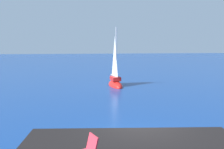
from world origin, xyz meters
TOP-DOWN VIEW (x-y plane):
  - ground_plane at (0.00, 0.00)m, footprint 160.00×160.00m
  - boulder_seaward at (2.25, -0.43)m, footprint 1.97×1.89m
  - boulder_inland at (0.19, -0.15)m, footprint 1.17×1.01m
  - sailboat_near at (0.90, 13.34)m, footprint 1.45×3.28m

SIDE VIEW (x-z plane):
  - ground_plane at x=0.00m, z-range 0.00..0.00m
  - boulder_seaward at x=2.25m, z-range -0.46..0.46m
  - boulder_inland at x=0.19m, z-range -0.32..0.32m
  - sailboat_near at x=0.90m, z-range -2.67..3.31m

